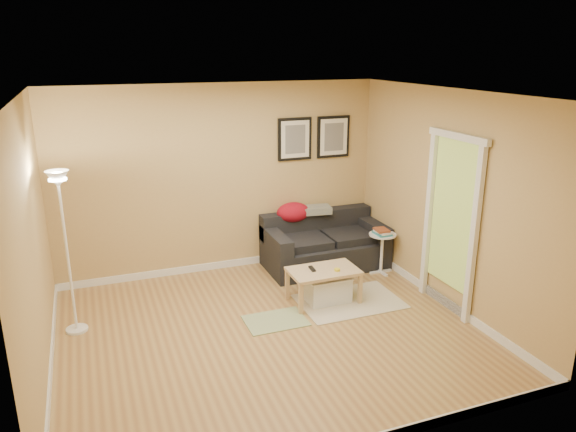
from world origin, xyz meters
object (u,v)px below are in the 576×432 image
object	(u,v)px
storage_bin	(327,288)
side_table	(382,253)
coffee_table	(323,285)
sofa	(325,242)
book_stack	(382,232)
floor_lamp	(68,258)

from	to	relation	value
storage_bin	side_table	size ratio (longest dim) A/B	0.95
coffee_table	side_table	xyz separation A→B (m)	(1.14, 0.54, 0.08)
side_table	sofa	bearing A→B (deg)	142.27
sofa	coffee_table	world-z (taller)	sofa
side_table	book_stack	xyz separation A→B (m)	(-0.02, -0.01, 0.33)
sofa	side_table	size ratio (longest dim) A/B	2.96
coffee_table	storage_bin	size ratio (longest dim) A/B	1.56
storage_bin	side_table	xyz separation A→B (m)	(1.09, 0.54, 0.12)
sofa	storage_bin	world-z (taller)	sofa
sofa	storage_bin	size ratio (longest dim) A/B	3.12
floor_lamp	coffee_table	bearing A→B (deg)	-6.11
sofa	book_stack	xyz separation A→B (m)	(0.62, -0.51, 0.24)
side_table	floor_lamp	size ratio (longest dim) A/B	0.31
coffee_table	side_table	bearing A→B (deg)	14.13
coffee_table	storage_bin	world-z (taller)	coffee_table
book_stack	floor_lamp	distance (m)	4.02
coffee_table	side_table	distance (m)	1.26
side_table	coffee_table	bearing A→B (deg)	-154.71
side_table	floor_lamp	xyz separation A→B (m)	(-4.02, -0.23, 0.58)
coffee_table	storage_bin	distance (m)	0.07
sofa	coffee_table	bearing A→B (deg)	-115.67
floor_lamp	sofa	bearing A→B (deg)	12.08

